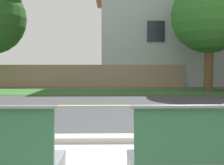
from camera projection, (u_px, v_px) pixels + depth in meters
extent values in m
plane|color=#665B4C|center=(104.00, 100.00, 10.28)|extent=(140.00, 140.00, 0.00)
cube|color=#ADA89E|center=(101.00, 139.00, 4.64)|extent=(44.00, 0.30, 0.11)
cube|color=#383A3D|center=(104.00, 106.00, 8.78)|extent=(52.00, 8.00, 0.01)
cube|color=#E0CC4C|center=(104.00, 105.00, 8.78)|extent=(48.00, 0.14, 0.01)
cube|color=#2D6026|center=(105.00, 92.00, 13.30)|extent=(48.00, 2.80, 0.02)
cube|color=slate|center=(222.00, 158.00, 2.65)|extent=(1.93, 0.44, 0.05)
cylinder|color=#47382D|center=(224.00, 144.00, 2.83)|extent=(0.15, 0.42, 0.15)
cylinder|color=#47382D|center=(216.00, 164.00, 3.04)|extent=(0.12, 0.12, 0.43)
cylinder|color=#6B7047|center=(220.00, 128.00, 2.65)|extent=(0.09, 0.09, 0.46)
cylinder|color=brown|center=(209.00, 67.00, 13.75)|extent=(0.47, 0.47, 2.52)
sphere|color=#2D6B28|center=(210.00, 14.00, 13.57)|extent=(4.04, 4.04, 4.04)
cube|color=gray|center=(80.00, 76.00, 16.12)|extent=(13.00, 0.36, 1.40)
cube|color=#A3ADB2|center=(185.00, 41.00, 19.28)|extent=(12.26, 6.40, 6.29)
cube|color=#232833|center=(156.00, 31.00, 15.99)|extent=(1.10, 0.06, 1.30)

